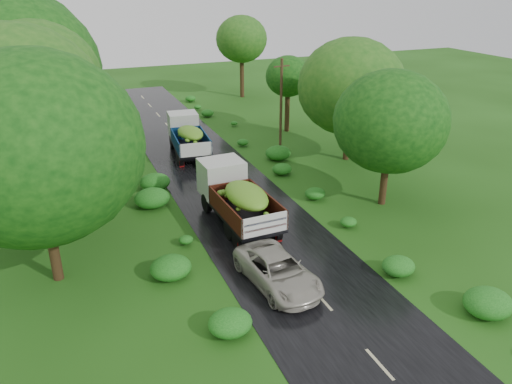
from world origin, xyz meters
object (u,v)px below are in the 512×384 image
truck_far (187,134)px  car (278,271)px  utility_pole (281,108)px  truck_near (236,194)px

truck_far → car: size_ratio=1.34×
truck_far → utility_pole: size_ratio=0.92×
car → utility_pole: size_ratio=0.69×
car → utility_pole: (7.04, 15.05, 2.94)m
truck_far → car: (-0.97, -18.21, -0.80)m
truck_near → truck_far: 11.88m
truck_near → car: 6.41m
car → truck_near: bearing=80.4°
car → utility_pole: utility_pole is taller
car → utility_pole: 16.87m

